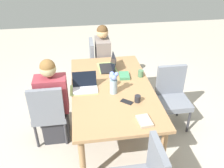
# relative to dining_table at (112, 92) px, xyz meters

# --- Properties ---
(ground_plane) EXTENTS (10.00, 10.00, 0.00)m
(ground_plane) POSITION_rel_dining_table_xyz_m (0.00, 0.00, -0.65)
(ground_plane) COLOR #B2A899
(dining_table) EXTENTS (1.88, 1.07, 0.72)m
(dining_table) POSITION_rel_dining_table_xyz_m (0.00, 0.00, 0.00)
(dining_table) COLOR #9E754C
(dining_table) RESTS_ON ground_plane
(chair_near_left_near) EXTENTS (0.44, 0.44, 0.90)m
(chair_near_left_near) POSITION_rel_dining_table_xyz_m (0.10, -0.85, -0.15)
(chair_near_left_near) COLOR slate
(chair_near_left_near) RESTS_ON ground_plane
(person_near_left_near) EXTENTS (0.36, 0.40, 1.19)m
(person_near_left_near) POSITION_rel_dining_table_xyz_m (0.02, -0.79, -0.13)
(person_near_left_near) COLOR #2D2D33
(person_near_left_near) RESTS_ON ground_plane
(chair_head_left_left_mid) EXTENTS (0.44, 0.44, 0.90)m
(chair_head_left_left_mid) POSITION_rel_dining_table_xyz_m (-1.26, -0.06, -0.15)
(chair_head_left_left_mid) COLOR slate
(chair_head_left_left_mid) RESTS_ON ground_plane
(person_head_left_left_mid) EXTENTS (0.40, 0.36, 1.19)m
(person_head_left_left_mid) POSITION_rel_dining_table_xyz_m (-1.20, 0.01, -0.13)
(person_head_left_left_mid) COLOR #2D2D33
(person_head_left_left_mid) RESTS_ON ground_plane
(chair_far_right_near) EXTENTS (0.44, 0.44, 0.90)m
(chair_far_right_near) POSITION_rel_dining_table_xyz_m (-0.04, 0.88, -0.15)
(chair_far_right_near) COLOR slate
(chair_far_right_near) RESTS_ON ground_plane
(flower_vase) EXTENTS (0.12, 0.11, 0.31)m
(flower_vase) POSITION_rel_dining_table_xyz_m (0.14, 0.00, 0.23)
(flower_vase) COLOR #8EA8B7
(flower_vase) RESTS_ON dining_table
(placemat_near_left_near) EXTENTS (0.26, 0.36, 0.00)m
(placemat_near_left_near) POSITION_rel_dining_table_xyz_m (0.01, -0.37, 0.07)
(placemat_near_left_near) COLOR #9EBC66
(placemat_near_left_near) RESTS_ON dining_table
(placemat_head_left_left_mid) EXTENTS (0.38, 0.28, 0.00)m
(placemat_head_left_left_mid) POSITION_rel_dining_table_xyz_m (-0.57, 0.01, 0.07)
(placemat_head_left_left_mid) COLOR #9EBC66
(placemat_head_left_left_mid) RESTS_ON dining_table
(laptop_near_left_near) EXTENTS (0.22, 0.32, 0.21)m
(laptop_near_left_near) POSITION_rel_dining_table_xyz_m (-0.02, -0.36, 0.12)
(laptop_near_left_near) COLOR silver
(laptop_near_left_near) RESTS_ON dining_table
(laptop_head_left_left_mid) EXTENTS (0.32, 0.22, 0.21)m
(laptop_head_left_left_mid) POSITION_rel_dining_table_xyz_m (-0.53, 0.03, 0.12)
(laptop_head_left_left_mid) COLOR black
(laptop_head_left_left_mid) RESTS_ON dining_table
(coffee_mug_near_left) EXTENTS (0.07, 0.07, 0.09)m
(coffee_mug_near_left) POSITION_rel_dining_table_xyz_m (0.37, 0.26, 0.12)
(coffee_mug_near_left) COLOR #232328
(coffee_mug_near_left) RESTS_ON dining_table
(coffee_mug_near_right) EXTENTS (0.08, 0.08, 0.09)m
(coffee_mug_near_right) POSITION_rel_dining_table_xyz_m (-0.06, 0.03, 0.12)
(coffee_mug_near_right) COLOR #DBC64C
(coffee_mug_near_right) RESTS_ON dining_table
(coffee_mug_centre_left) EXTENTS (0.08, 0.08, 0.10)m
(coffee_mug_centre_left) POSITION_rel_dining_table_xyz_m (-0.23, 0.45, 0.12)
(coffee_mug_centre_left) COLOR #47704C
(coffee_mug_centre_left) RESTS_ON dining_table
(book_red_cover) EXTENTS (0.21, 0.16, 0.03)m
(book_red_cover) POSITION_rel_dining_table_xyz_m (0.75, 0.24, 0.09)
(book_red_cover) COLOR #B2A38E
(book_red_cover) RESTS_ON dining_table
(book_blue_cover) EXTENTS (0.21, 0.16, 0.04)m
(book_blue_cover) POSITION_rel_dining_table_xyz_m (-0.25, 0.21, 0.09)
(book_blue_cover) COLOR #3D7F56
(book_blue_cover) RESTS_ON dining_table
(phone_black) EXTENTS (0.15, 0.16, 0.01)m
(phone_black) POSITION_rel_dining_table_xyz_m (0.36, 0.13, 0.08)
(phone_black) COLOR black
(phone_black) RESTS_ON dining_table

